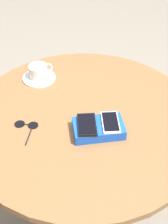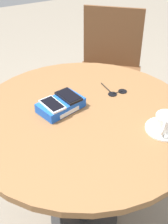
{
  "view_description": "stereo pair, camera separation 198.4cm",
  "coord_description": "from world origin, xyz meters",
  "px_view_note": "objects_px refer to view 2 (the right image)",
  "views": [
    {
      "loc": [
        -0.15,
        0.97,
        1.65
      ],
      "look_at": [
        0.0,
        0.0,
        0.77
      ],
      "focal_mm": 50.0,
      "sensor_mm": 36.0,
      "label": 1
    },
    {
      "loc": [
        -0.47,
        -0.99,
        1.57
      ],
      "look_at": [
        0.0,
        0.0,
        0.77
      ],
      "focal_mm": 50.0,
      "sensor_mm": 36.0,
      "label": 2
    }
  ],
  "objects_px": {
    "phone_black": "(69,96)",
    "saucer": "(165,129)",
    "chair_near_window": "(109,72)",
    "phone_white": "(52,104)",
    "sunglasses": "(116,92)",
    "round_table": "(84,134)",
    "coffee_cup": "(166,122)",
    "phone_box": "(61,105)"
  },
  "relations": [
    {
      "from": "phone_box",
      "to": "phone_white",
      "type": "bearing_deg",
      "value": -161.78
    },
    {
      "from": "round_table",
      "to": "phone_black",
      "type": "relative_size",
      "value": 7.48
    },
    {
      "from": "sunglasses",
      "to": "phone_box",
      "type": "bearing_deg",
      "value": -177.65
    },
    {
      "from": "phone_box",
      "to": "phone_black",
      "type": "xyz_separation_m",
      "value": [
        0.05,
        0.01,
        0.03
      ]
    },
    {
      "from": "round_table",
      "to": "phone_box",
      "type": "bearing_deg",
      "value": 128.97
    },
    {
      "from": "sunglasses",
      "to": "saucer",
      "type": "bearing_deg",
      "value": -83.9
    },
    {
      "from": "phone_black",
      "to": "phone_white",
      "type": "bearing_deg",
      "value": -162.33
    },
    {
      "from": "saucer",
      "to": "chair_near_window",
      "type": "bearing_deg",
      "value": 73.42
    },
    {
      "from": "phone_black",
      "to": "round_table",
      "type": "bearing_deg",
      "value": -75.13
    },
    {
      "from": "phone_white",
      "to": "coffee_cup",
      "type": "xyz_separation_m",
      "value": [
        0.37,
        -0.31,
        -0.01
      ]
    },
    {
      "from": "phone_black",
      "to": "sunglasses",
      "type": "xyz_separation_m",
      "value": [
        0.25,
        -0.0,
        -0.05
      ]
    },
    {
      "from": "phone_white",
      "to": "chair_near_window",
      "type": "bearing_deg",
      "value": 44.15
    },
    {
      "from": "phone_box",
      "to": "chair_near_window",
      "type": "bearing_deg",
      "value": 45.5
    },
    {
      "from": "phone_black",
      "to": "sunglasses",
      "type": "height_order",
      "value": "phone_black"
    },
    {
      "from": "round_table",
      "to": "sunglasses",
      "type": "xyz_separation_m",
      "value": [
        0.22,
        0.1,
        0.11
      ]
    },
    {
      "from": "phone_box",
      "to": "sunglasses",
      "type": "distance_m",
      "value": 0.3
    },
    {
      "from": "coffee_cup",
      "to": "sunglasses",
      "type": "relative_size",
      "value": 0.79
    },
    {
      "from": "phone_white",
      "to": "chair_near_window",
      "type": "height_order",
      "value": "chair_near_window"
    },
    {
      "from": "phone_box",
      "to": "phone_white",
      "type": "xyz_separation_m",
      "value": [
        -0.04,
        -0.01,
        0.03
      ]
    },
    {
      "from": "phone_black",
      "to": "saucer",
      "type": "distance_m",
      "value": 0.44
    },
    {
      "from": "phone_black",
      "to": "saucer",
      "type": "relative_size",
      "value": 0.84
    },
    {
      "from": "phone_white",
      "to": "phone_black",
      "type": "height_order",
      "value": "phone_black"
    },
    {
      "from": "saucer",
      "to": "phone_black",
      "type": "bearing_deg",
      "value": 130.55
    },
    {
      "from": "round_table",
      "to": "coffee_cup",
      "type": "bearing_deg",
      "value": -42.2
    },
    {
      "from": "phone_box",
      "to": "chair_near_window",
      "type": "height_order",
      "value": "chair_near_window"
    },
    {
      "from": "chair_near_window",
      "to": "sunglasses",
      "type": "bearing_deg",
      "value": -117.39
    },
    {
      "from": "round_table",
      "to": "sunglasses",
      "type": "bearing_deg",
      "value": 24.48
    },
    {
      "from": "saucer",
      "to": "sunglasses",
      "type": "relative_size",
      "value": 1.21
    },
    {
      "from": "phone_box",
      "to": "sunglasses",
      "type": "relative_size",
      "value": 1.7
    },
    {
      "from": "chair_near_window",
      "to": "saucer",
      "type": "bearing_deg",
      "value": -106.58
    },
    {
      "from": "round_table",
      "to": "sunglasses",
      "type": "relative_size",
      "value": 7.58
    },
    {
      "from": "phone_box",
      "to": "coffee_cup",
      "type": "xyz_separation_m",
      "value": [
        0.33,
        -0.32,
        0.02
      ]
    },
    {
      "from": "round_table",
      "to": "coffee_cup",
      "type": "distance_m",
      "value": 0.38
    },
    {
      "from": "phone_white",
      "to": "chair_near_window",
      "type": "relative_size",
      "value": 0.15
    },
    {
      "from": "coffee_cup",
      "to": "chair_near_window",
      "type": "bearing_deg",
      "value": 73.35
    },
    {
      "from": "phone_black",
      "to": "chair_near_window",
      "type": "relative_size",
      "value": 0.15
    },
    {
      "from": "phone_white",
      "to": "saucer",
      "type": "relative_size",
      "value": 0.82
    },
    {
      "from": "phone_box",
      "to": "saucer",
      "type": "bearing_deg",
      "value": -44.08
    },
    {
      "from": "round_table",
      "to": "sunglasses",
      "type": "distance_m",
      "value": 0.27
    },
    {
      "from": "round_table",
      "to": "phone_box",
      "type": "height_order",
      "value": "phone_box"
    },
    {
      "from": "chair_near_window",
      "to": "phone_box",
      "type": "bearing_deg",
      "value": -134.5
    },
    {
      "from": "phone_black",
      "to": "coffee_cup",
      "type": "relative_size",
      "value": 1.28
    }
  ]
}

